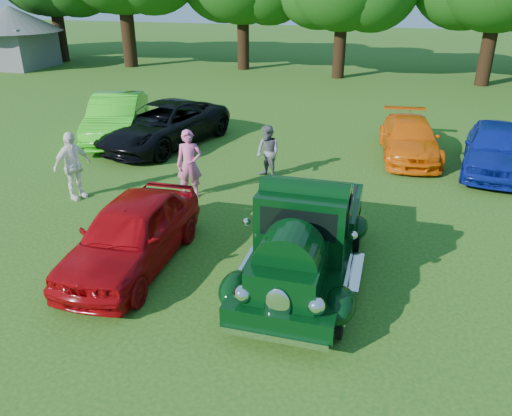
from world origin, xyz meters
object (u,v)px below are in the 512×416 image
(red_convertible, at_px, (132,233))
(back_car_blue, at_px, (496,148))
(back_car_black, at_px, (164,125))
(back_car_orange, at_px, (410,138))
(back_car_lime, at_px, (117,118))
(spectator_grey, at_px, (268,152))
(spectator_white, at_px, (72,166))
(hero_pickup, at_px, (305,238))
(spectator_pink, at_px, (189,164))
(gazebo, at_px, (12,30))

(red_convertible, height_order, back_car_blue, back_car_blue)
(back_car_black, height_order, back_car_orange, back_car_black)
(back_car_lime, height_order, spectator_grey, back_car_lime)
(red_convertible, height_order, back_car_black, back_car_black)
(back_car_black, bearing_deg, spectator_white, -79.06)
(hero_pickup, relative_size, spectator_pink, 2.67)
(back_car_black, height_order, back_car_blue, back_car_black)
(gazebo, bearing_deg, spectator_grey, -35.96)
(hero_pickup, relative_size, red_convertible, 1.18)
(back_car_blue, relative_size, spectator_grey, 2.77)
(back_car_orange, relative_size, gazebo, 0.67)
(back_car_lime, height_order, back_car_orange, back_car_lime)
(spectator_pink, height_order, spectator_white, spectator_pink)
(back_car_orange, height_order, spectator_white, spectator_white)
(back_car_lime, height_order, back_car_black, back_car_lime)
(back_car_orange, relative_size, spectator_grey, 2.72)
(spectator_pink, bearing_deg, gazebo, 117.39)
(back_car_orange, height_order, back_car_blue, back_car_blue)
(red_convertible, distance_m, spectator_grey, 5.70)
(back_car_lime, bearing_deg, back_car_black, -26.09)
(spectator_pink, bearing_deg, back_car_black, 102.21)
(back_car_lime, relative_size, spectator_white, 2.65)
(red_convertible, relative_size, back_car_lime, 0.86)
(hero_pickup, height_order, red_convertible, hero_pickup)
(red_convertible, bearing_deg, spectator_pink, 92.12)
(hero_pickup, xyz_separation_m, gazebo, (-23.39, 20.52, 1.57))
(back_car_blue, height_order, spectator_pink, spectator_pink)
(gazebo, bearing_deg, back_car_lime, -41.07)
(spectator_white, bearing_deg, red_convertible, -107.49)
(back_car_blue, bearing_deg, back_car_orange, 171.33)
(back_car_black, relative_size, spectator_grey, 3.41)
(red_convertible, relative_size, back_car_blue, 0.95)
(back_car_orange, xyz_separation_m, back_car_blue, (2.49, -0.75, 0.12))
(spectator_pink, height_order, spectator_grey, spectator_pink)
(back_car_blue, bearing_deg, gazebo, 162.98)
(hero_pickup, relative_size, spectator_white, 2.70)
(hero_pickup, height_order, gazebo, gazebo)
(hero_pickup, height_order, spectator_white, hero_pickup)
(spectator_grey, bearing_deg, back_car_lime, -165.82)
(red_convertible, height_order, spectator_pink, spectator_pink)
(spectator_white, xyz_separation_m, gazebo, (-16.80, 18.34, 1.49))
(spectator_grey, bearing_deg, red_convertible, -69.41)
(back_car_black, bearing_deg, spectator_pink, -43.02)
(hero_pickup, height_order, spectator_grey, hero_pickup)
(back_car_black, xyz_separation_m, spectator_pink, (2.68, -4.08, 0.18))
(spectator_pink, bearing_deg, back_car_blue, 7.14)
(hero_pickup, distance_m, back_car_black, 9.58)
(back_car_lime, distance_m, back_car_blue, 12.75)
(back_car_orange, bearing_deg, spectator_grey, -147.95)
(back_car_black, height_order, spectator_pink, spectator_pink)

